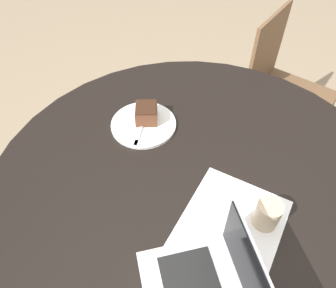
% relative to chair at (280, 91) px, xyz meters
% --- Properties ---
extents(ground_plane, '(12.00, 12.00, 0.00)m').
position_rel_chair_xyz_m(ground_plane, '(-0.89, 0.49, -0.46)').
color(ground_plane, gray).
extents(dining_table, '(1.38, 1.38, 0.76)m').
position_rel_chair_xyz_m(dining_table, '(-0.89, 0.49, 0.18)').
color(dining_table, black).
rests_on(dining_table, ground_plane).
extents(chair, '(0.58, 0.58, 0.88)m').
position_rel_chair_xyz_m(chair, '(0.00, 0.00, 0.00)').
color(chair, brown).
rests_on(chair, ground_plane).
extents(paper_document, '(0.48, 0.42, 0.00)m').
position_rel_chair_xyz_m(paper_document, '(-1.07, 0.40, 0.31)').
color(paper_document, white).
rests_on(paper_document, dining_table).
extents(plate, '(0.25, 0.25, 0.01)m').
position_rel_chair_xyz_m(plate, '(-0.64, 0.69, 0.31)').
color(plate, white).
rests_on(plate, dining_table).
extents(cake_slice, '(0.09, 0.09, 0.06)m').
position_rel_chair_xyz_m(cake_slice, '(-0.62, 0.68, 0.35)').
color(cake_slice, brown).
rests_on(cake_slice, plate).
extents(fork, '(0.17, 0.04, 0.00)m').
position_rel_chair_xyz_m(fork, '(-0.69, 0.70, 0.32)').
color(fork, silver).
rests_on(fork, plate).
extents(coffee_glass, '(0.07, 0.07, 0.09)m').
position_rel_chair_xyz_m(coffee_glass, '(-1.02, 0.29, 0.35)').
color(coffee_glass, '#C6AD89').
rests_on(coffee_glass, dining_table).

